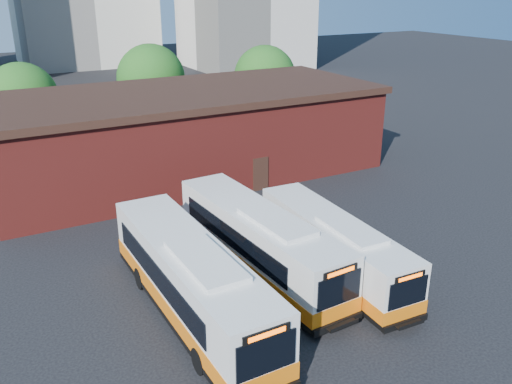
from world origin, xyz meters
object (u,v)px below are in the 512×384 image
transit_worker (416,278)px  bus_mideast (333,248)px  bus_midwest (259,244)px  bus_west (192,284)px

transit_worker → bus_mideast: bearing=37.9°
bus_midwest → bus_mideast: (3.16, -1.92, -0.17)m
transit_worker → bus_midwest: bearing=51.5°
bus_west → bus_midwest: bus_west is taller
bus_midwest → bus_mideast: bearing=-34.6°
bus_midwest → transit_worker: size_ratio=6.46×
bus_mideast → transit_worker: size_ratio=5.75×
bus_west → transit_worker: size_ratio=6.65×
bus_west → bus_mideast: 7.63m
bus_west → transit_worker: bus_west is taller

